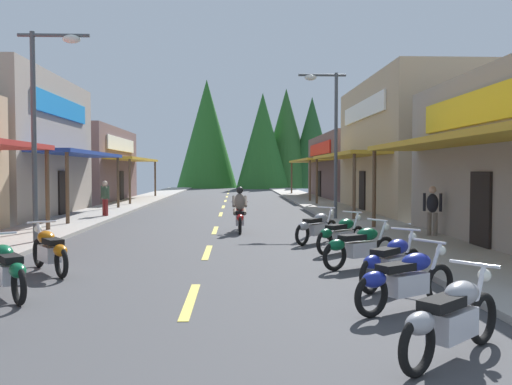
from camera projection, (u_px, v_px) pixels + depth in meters
ground at (220, 218)px, 24.01m from camera, size 9.03×77.37×0.10m
sidewalk_left at (90, 216)px, 23.78m from camera, size 2.73×77.37×0.12m
sidewalk_right at (347, 215)px, 24.23m from camera, size 2.73×77.37×0.12m
centerline_dashes at (222, 210)px, 28.17m from camera, size 0.16×55.19×0.01m
storefront_left_far at (56, 165)px, 36.21m from camera, size 10.79×11.46×5.04m
storefront_right_middle at (437, 147)px, 26.93m from camera, size 9.52×11.67×6.67m
storefront_right_far at (369, 167)px, 40.70m from camera, size 9.54×13.21×4.86m
streetlamp_left at (44, 107)px, 14.68m from camera, size 1.98×0.30×5.99m
streetlamp_right at (329, 125)px, 21.86m from camera, size 1.98×0.30×6.18m
motorcycle_parked_right_0 at (452, 317)px, 5.87m from camera, size 1.70×1.46×1.04m
motorcycle_parked_right_1 at (406, 278)px, 7.96m from camera, size 1.89×1.17×1.04m
motorcycle_parked_right_2 at (391, 261)px, 9.53m from camera, size 1.59×1.57×1.04m
motorcycle_parked_right_3 at (360, 245)px, 11.47m from camera, size 1.89×1.18×1.04m
motorcycle_parked_right_4 at (341, 234)px, 13.64m from camera, size 1.60×1.57×1.04m
motorcycle_parked_right_5 at (317, 226)px, 15.37m from camera, size 1.52×1.64×1.04m
motorcycle_parked_left_2 at (7, 268)px, 8.80m from camera, size 1.36×1.77×1.04m
motorcycle_parked_left_3 at (50, 250)px, 10.87m from camera, size 1.35×1.78×1.04m
rider_cruising_lead at (240, 213)px, 18.14m from camera, size 0.60×2.14×1.57m
pedestrian_by_shop at (432, 209)px, 16.20m from camera, size 0.52×0.39×1.64m
pedestrian_waiting at (105, 197)px, 23.28m from camera, size 0.46×0.43×1.68m
treeline_backdrop at (260, 138)px, 64.41m from camera, size 19.86×9.97×13.38m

